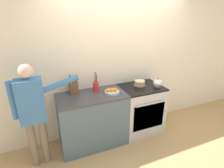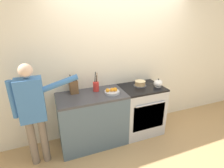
{
  "view_description": "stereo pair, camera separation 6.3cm",
  "coord_description": "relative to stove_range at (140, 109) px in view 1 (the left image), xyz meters",
  "views": [
    {
      "loc": [
        -1.34,
        -2.18,
        2.11
      ],
      "look_at": [
        -0.31,
        0.27,
        1.07
      ],
      "focal_mm": 28.0,
      "sensor_mm": 36.0,
      "label": 1
    },
    {
      "loc": [
        -1.28,
        -2.2,
        2.11
      ],
      "look_at": [
        -0.31,
        0.27,
        1.07
      ],
      "focal_mm": 28.0,
      "sensor_mm": 36.0,
      "label": 2
    }
  ],
  "objects": [
    {
      "name": "person_baker",
      "position": [
        -1.8,
        -0.15,
        0.47
      ],
      "size": [
        0.91,
        0.2,
        1.56
      ],
      "rotation": [
        0.0,
        0.0,
        0.09
      ],
      "color": "#7A6B5B",
      "rests_on": "ground_plane"
    },
    {
      "name": "stove_range",
      "position": [
        0.0,
        0.0,
        0.0
      ],
      "size": [
        0.76,
        0.64,
        0.92
      ],
      "color": "#B7BABF",
      "rests_on": "ground_plane"
    },
    {
      "name": "utensil_crock",
      "position": [
        -0.82,
        0.13,
        0.55
      ],
      "size": [
        0.1,
        0.1,
        0.33
      ],
      "color": "red",
      "rests_on": "counter_cabinet"
    },
    {
      "name": "wall_back",
      "position": [
        -0.28,
        0.33,
        0.84
      ],
      "size": [
        8.0,
        0.04,
        2.6
      ],
      "color": "silver",
      "rests_on": "ground_plane"
    },
    {
      "name": "ground_plane",
      "position": [
        -0.28,
        -0.3,
        -0.46
      ],
      "size": [
        16.0,
        16.0,
        0.0
      ],
      "primitive_type": "plane",
      "color": "tan"
    },
    {
      "name": "fruit_bowl",
      "position": [
        -0.6,
        -0.06,
        0.49
      ],
      "size": [
        0.25,
        0.25,
        0.1
      ],
      "color": "#B7BABF",
      "rests_on": "counter_cabinet"
    },
    {
      "name": "tea_kettle",
      "position": [
        0.27,
        -0.1,
        0.52
      ],
      "size": [
        0.19,
        0.16,
        0.16
      ],
      "color": "white",
      "rests_on": "stove_range"
    },
    {
      "name": "knife_block",
      "position": [
        -1.18,
        0.19,
        0.57
      ],
      "size": [
        0.13,
        0.16,
        0.31
      ],
      "color": "brown",
      "rests_on": "counter_cabinet"
    },
    {
      "name": "counter_cabinet",
      "position": [
        -0.93,
        0.0,
        -0.0
      ],
      "size": [
        1.11,
        0.61,
        0.92
      ],
      "color": "#4C6070",
      "rests_on": "ground_plane"
    },
    {
      "name": "layer_cake",
      "position": [
        -0.0,
        0.06,
        0.5
      ],
      "size": [
        0.23,
        0.23,
        0.09
      ],
      "color": "#4C4C51",
      "rests_on": "stove_range"
    }
  ]
}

